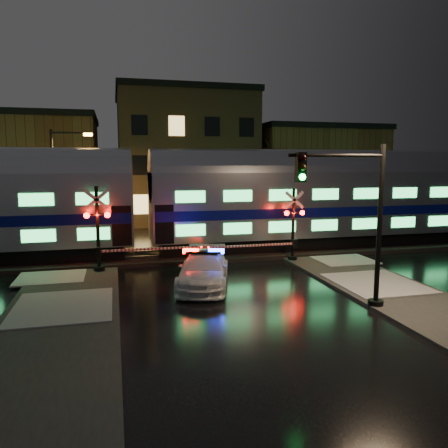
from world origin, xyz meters
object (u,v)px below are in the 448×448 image
at_px(crossing_signal_right, 287,232).
at_px(crossing_signal_left, 105,237).
at_px(traffic_light, 357,224).
at_px(streetlight, 58,181).
at_px(police_car, 204,269).

distance_m(crossing_signal_right, crossing_signal_left, 9.49).
relative_size(crossing_signal_right, traffic_light, 0.94).
xyz_separation_m(crossing_signal_left, traffic_light, (8.86, -7.94, 1.43)).
bearing_deg(crossing_signal_left, crossing_signal_right, -0.03).
xyz_separation_m(crossing_signal_left, streetlight, (-2.83, 6.69, 2.48)).
bearing_deg(streetlight, crossing_signal_right, -28.53).
relative_size(crossing_signal_right, streetlight, 0.77).
relative_size(crossing_signal_left, traffic_light, 1.00).
height_order(crossing_signal_right, crossing_signal_left, crossing_signal_left).
height_order(crossing_signal_right, traffic_light, traffic_light).
height_order(traffic_light, streetlight, streetlight).
bearing_deg(crossing_signal_left, police_car, -39.62).
height_order(crossing_signal_left, traffic_light, traffic_light).
bearing_deg(crossing_signal_right, streetlight, 151.47).
xyz_separation_m(crossing_signal_right, streetlight, (-12.32, 6.70, 2.60)).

